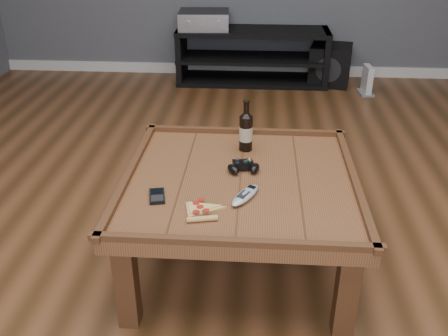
# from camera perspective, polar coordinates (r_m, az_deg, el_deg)

# --- Properties ---
(ground) EXTENTS (6.00, 6.00, 0.00)m
(ground) POSITION_cam_1_polar(r_m,az_deg,el_deg) (2.41, 1.74, -10.57)
(ground) COLOR #3F2612
(ground) RESTS_ON ground
(baseboard) EXTENTS (5.00, 0.02, 0.10)m
(baseboard) POSITION_cam_1_polar(r_m,az_deg,el_deg) (5.09, 3.25, 11.16)
(baseboard) COLOR silver
(baseboard) RESTS_ON ground
(coffee_table) EXTENTS (1.03, 1.03, 0.48)m
(coffee_table) POSITION_cam_1_polar(r_m,az_deg,el_deg) (2.19, 1.88, -2.51)
(coffee_table) COLOR #572D18
(coffee_table) RESTS_ON ground
(media_console) EXTENTS (1.40, 0.45, 0.50)m
(media_console) POSITION_cam_1_polar(r_m,az_deg,el_deg) (4.81, 3.25, 12.59)
(media_console) COLOR black
(media_console) RESTS_ON ground
(beer_bottle) EXTENTS (0.07, 0.07, 0.25)m
(beer_bottle) POSITION_cam_1_polar(r_m,az_deg,el_deg) (2.38, 2.52, 4.31)
(beer_bottle) COLOR black
(beer_bottle) RESTS_ON coffee_table
(game_controller) EXTENTS (0.16, 0.12, 0.04)m
(game_controller) POSITION_cam_1_polar(r_m,az_deg,el_deg) (2.21, 2.24, 0.13)
(game_controller) COLOR black
(game_controller) RESTS_ON coffee_table
(pizza_slice) EXTENTS (0.17, 0.23, 0.02)m
(pizza_slice) POSITION_cam_1_polar(r_m,az_deg,el_deg) (1.93, -2.71, -4.83)
(pizza_slice) COLOR tan
(pizza_slice) RESTS_ON coffee_table
(smartphone) EXTENTS (0.08, 0.12, 0.02)m
(smartphone) POSITION_cam_1_polar(r_m,az_deg,el_deg) (2.03, -7.67, -3.19)
(smartphone) COLOR black
(smartphone) RESTS_ON coffee_table
(remote_control) EXTENTS (0.14, 0.20, 0.03)m
(remote_control) POSITION_cam_1_polar(r_m,az_deg,el_deg) (2.01, 2.45, -3.11)
(remote_control) COLOR #9CA0A9
(remote_control) RESTS_ON coffee_table
(av_receiver) EXTENTS (0.47, 0.40, 0.16)m
(av_receiver) POSITION_cam_1_polar(r_m,az_deg,el_deg) (4.75, -2.30, 16.56)
(av_receiver) COLOR black
(av_receiver) RESTS_ON media_console
(subwoofer) EXTENTS (0.43, 0.43, 0.36)m
(subwoofer) POSITION_cam_1_polar(r_m,az_deg,el_deg) (4.88, 12.03, 11.48)
(subwoofer) COLOR black
(subwoofer) RESTS_ON ground
(game_console) EXTENTS (0.13, 0.21, 0.25)m
(game_console) POSITION_cam_1_polar(r_m,az_deg,el_deg) (4.68, 16.02, 9.50)
(game_console) COLOR slate
(game_console) RESTS_ON ground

